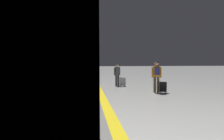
{
  "coord_description": "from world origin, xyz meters",
  "views": [
    {
      "loc": [
        -1.54,
        0.25,
        1.75
      ],
      "look_at": [
        -0.64,
        7.05,
        1.42
      ],
      "focal_mm": 31.37,
      "sensor_mm": 36.0,
      "label": 1
    }
  ],
  "objects": [
    {
      "name": "suitcase_near",
      "position": [
        2.6,
        10.35,
        0.32
      ],
      "size": [
        0.43,
        0.35,
        0.59
      ],
      "color": "black",
      "rests_on": "ground"
    },
    {
      "name": "passenger_near",
      "position": [
        2.27,
        10.49,
        1.02
      ],
      "size": [
        0.53,
        0.38,
        1.73
      ],
      "color": "brown",
      "rests_on": "ground"
    },
    {
      "name": "passenger_mid",
      "position": [
        0.59,
        13.57,
        0.9
      ],
      "size": [
        0.46,
        0.28,
        1.56
      ],
      "color": "#383842",
      "rests_on": "ground"
    },
    {
      "name": "suitcase_mid",
      "position": [
        0.9,
        13.28,
        0.33
      ],
      "size": [
        0.4,
        0.28,
        0.61
      ],
      "color": "#9E9EA3",
      "rests_on": "ground"
    },
    {
      "name": "high_speed_train",
      "position": [
        -2.98,
        7.81,
        2.5
      ],
      "size": [
        2.94,
        27.12,
        4.97
      ],
      "color": "#38383D",
      "rests_on": "ground"
    },
    {
      "name": "safety_line_strip",
      "position": [
        -0.79,
        10.0,
        0.0
      ],
      "size": [
        0.36,
        80.0,
        0.01
      ],
      "primitive_type": "cube",
      "color": "yellow",
      "rests_on": "ground"
    },
    {
      "name": "tactile_edge_band",
      "position": [
        -1.16,
        10.0,
        0.0
      ],
      "size": [
        0.71,
        80.0,
        0.01
      ],
      "primitive_type": "cube",
      "color": "slate",
      "rests_on": "ground"
    }
  ]
}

